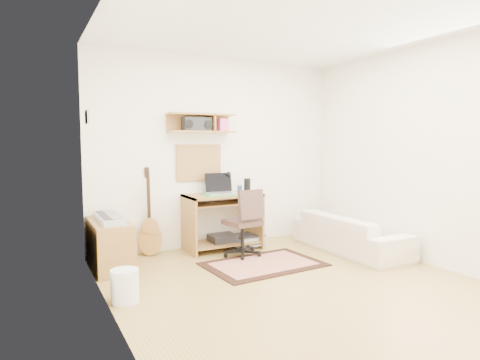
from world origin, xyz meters
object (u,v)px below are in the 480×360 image
cabinet (110,244)px  task_chair (242,222)px  printer (248,240)px  desk (223,222)px  sofa (350,227)px

cabinet → task_chair: bearing=-9.6°
task_chair → printer: task_chair is taller
desk → printer: (0.39, -0.01, -0.29)m
desk → sofa: size_ratio=0.59×
cabinet → sofa: bearing=-13.5°
cabinet → sofa: size_ratio=0.53×
task_chair → cabinet: size_ratio=0.97×
desk → task_chair: (0.07, -0.44, 0.06)m
printer → task_chair: bearing=-128.8°
cabinet → printer: bearing=4.9°
task_chair → sofa: task_chair is taller
printer → desk: bearing=175.5°
printer → sofa: size_ratio=0.25×
task_chair → sofa: 1.45m
desk → printer: 0.48m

